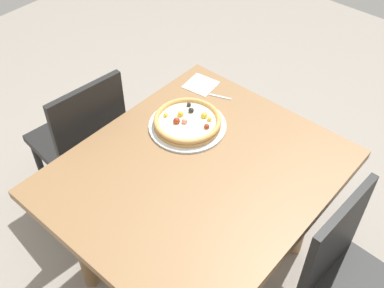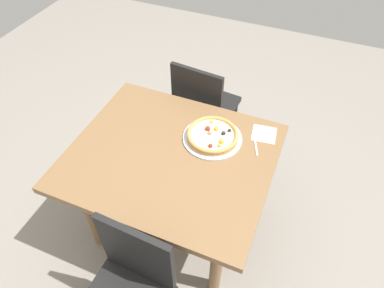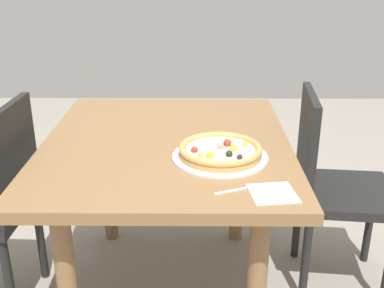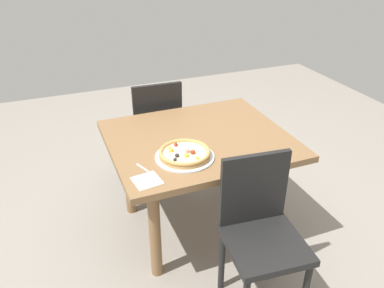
{
  "view_description": "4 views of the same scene",
  "coord_description": "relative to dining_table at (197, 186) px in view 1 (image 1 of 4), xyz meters",
  "views": [
    {
      "loc": [
        -0.97,
        -0.82,
        2.13
      ],
      "look_at": [
        0.09,
        0.1,
        0.74
      ],
      "focal_mm": 43.39,
      "sensor_mm": 36.0,
      "label": 1
    },
    {
      "loc": [
        0.6,
        -1.15,
        2.19
      ],
      "look_at": [
        0.09,
        0.1,
        0.74
      ],
      "focal_mm": 32.38,
      "sensor_mm": 36.0,
      "label": 2
    },
    {
      "loc": [
        1.76,
        0.12,
        1.42
      ],
      "look_at": [
        0.09,
        0.1,
        0.74
      ],
      "focal_mm": 44.39,
      "sensor_mm": 36.0,
      "label": 3
    },
    {
      "loc": [
        0.86,
        2.04,
        1.89
      ],
      "look_at": [
        0.09,
        0.1,
        0.74
      ],
      "focal_mm": 36.34,
      "sensor_mm": 36.0,
      "label": 4
    }
  ],
  "objects": [
    {
      "name": "chair_far",
      "position": [
        -0.07,
        0.7,
        -0.12
      ],
      "size": [
        0.44,
        0.44,
        0.89
      ],
      "rotation": [
        0.0,
        0.0,
        -0.1
      ],
      "color": "black",
      "rests_on": "ground"
    },
    {
      "name": "pizza",
      "position": [
        0.18,
        0.21,
        0.13
      ],
      "size": [
        0.3,
        0.3,
        0.05
      ],
      "color": "tan",
      "rests_on": "plate"
    },
    {
      "name": "fork",
      "position": [
        0.42,
        0.27,
        0.1
      ],
      "size": [
        0.08,
        0.16,
        0.0
      ],
      "rotation": [
        0.0,
        0.0,
        1.94
      ],
      "color": "silver",
      "rests_on": "dining_table"
    },
    {
      "name": "chair_near",
      "position": [
        0.09,
        -0.7,
        -0.12
      ],
      "size": [
        0.42,
        0.42,
        0.89
      ],
      "rotation": [
        0.0,
        0.0,
        3.1
      ],
      "color": "black",
      "rests_on": "ground"
    },
    {
      "name": "dining_table",
      "position": [
        0.0,
        0.0,
        0.0
      ],
      "size": [
        1.14,
        0.98,
        0.72
      ],
      "color": "olive",
      "rests_on": "ground"
    },
    {
      "name": "ground_plane",
      "position": [
        0.0,
        0.0,
        -0.62
      ],
      "size": [
        6.0,
        6.0,
        0.0
      ],
      "primitive_type": "plane",
      "color": "gray"
    },
    {
      "name": "plate",
      "position": [
        0.17,
        0.21,
        0.11
      ],
      "size": [
        0.35,
        0.35,
        0.01
      ],
      "primitive_type": "cylinder",
      "color": "silver",
      "rests_on": "dining_table"
    },
    {
      "name": "napkin",
      "position": [
        0.45,
        0.36,
        0.1
      ],
      "size": [
        0.16,
        0.16,
        0.0
      ],
      "primitive_type": "cube",
      "rotation": [
        0.0,
        0.0,
        0.13
      ],
      "color": "white",
      "rests_on": "dining_table"
    }
  ]
}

